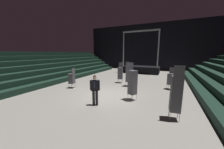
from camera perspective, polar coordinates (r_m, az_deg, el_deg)
ground_plane at (r=8.87m, az=-2.25°, el=-9.90°), size 22.00×30.00×0.10m
arena_end_wall at (r=22.73m, az=15.84°, el=12.32°), size 22.00×0.30×8.00m
bleacher_bank_left at (r=14.90m, az=-30.24°, el=3.32°), size 5.25×24.00×3.15m
stage_riser at (r=19.00m, az=13.36°, el=2.76°), size 5.42×2.58×6.08m
man_with_tie at (r=6.92m, az=-8.09°, el=-6.55°), size 0.56×0.37×1.78m
chair_stack_front_left at (r=10.95m, az=8.01°, el=0.17°), size 0.53×0.53×2.22m
chair_stack_front_right at (r=11.05m, az=26.04°, el=-1.79°), size 0.55×0.55×1.79m
chair_stack_mid_left at (r=10.89m, az=-18.51°, el=-1.66°), size 0.52×0.52×1.71m
chair_stack_mid_right at (r=6.04m, az=28.06°, el=-7.93°), size 0.49×0.49×2.48m
chair_stack_mid_centre at (r=7.69m, az=9.68°, el=-3.49°), size 0.59×0.59×2.39m
chair_stack_rear_left at (r=12.12m, az=3.95°, el=0.80°), size 0.49×0.49×2.05m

